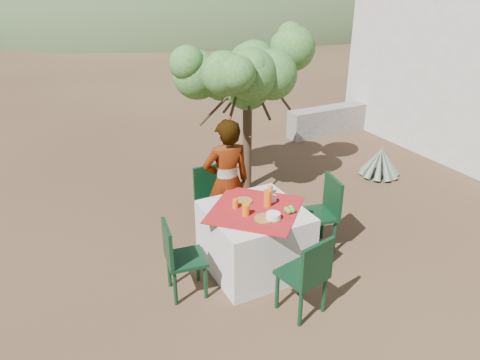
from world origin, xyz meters
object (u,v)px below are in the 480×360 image
table (255,239)px  juice_pitcher (268,198)px  chair_near (308,273)px  person (227,183)px  chair_left (179,256)px  chair_far (212,197)px  agave (380,163)px  chair_right (323,210)px  shrub_tree (250,80)px

table → juice_pitcher: bearing=1.5°
chair_near → person: (-0.09, 1.61, 0.31)m
table → juice_pitcher: size_ratio=6.86×
chair_left → table: bearing=-78.0°
chair_far → chair_left: chair_far is taller
chair_near → juice_pitcher: juice_pitcher is taller
chair_far → agave: (3.14, 0.33, -0.26)m
chair_right → agave: (2.10, 1.28, -0.28)m
chair_far → chair_left: size_ratio=1.04×
shrub_tree → juice_pitcher: bearing=-112.5°
chair_near → chair_left: size_ratio=1.04×
table → person: size_ratio=0.81×
chair_left → shrub_tree: (1.89, 2.01, 1.20)m
table → chair_near: chair_near is taller
chair_far → chair_near: (0.17, -1.89, -0.00)m
chair_left → shrub_tree: 3.01m
table → shrub_tree: bearing=63.7°
chair_right → person: person is taller
chair_left → chair_near: bearing=-122.8°
person → shrub_tree: shrub_tree is taller
chair_left → person: bearing=-42.6°
chair_far → chair_near: size_ratio=1.00×
chair_right → shrub_tree: size_ratio=0.43×
chair_far → person: bearing=-73.8°
table → person: person is taller
table → chair_far: bearing=95.6°
table → chair_far: 0.97m
chair_right → chair_far: bearing=-121.5°
chair_far → shrub_tree: bearing=44.1°
chair_far → juice_pitcher: size_ratio=4.68×
shrub_tree → agave: shrub_tree is taller
table → chair_near: 0.94m
shrub_tree → juice_pitcher: 2.25m
table → agave: (3.04, 1.29, -0.15)m
chair_near → chair_left: bearing=-52.0°
chair_right → person: (-0.96, 0.67, 0.29)m
chair_far → agave: size_ratio=1.27×
chair_right → shrub_tree: 2.26m
shrub_tree → agave: size_ratio=3.05×
chair_right → agave: 2.48m
shrub_tree → agave: bearing=-17.4°
chair_near → shrub_tree: size_ratio=0.42×
shrub_tree → agave: 2.62m
chair_left → agave: size_ratio=1.23×
chair_right → juice_pitcher: 0.85m
chair_left → agave: 4.20m
chair_far → juice_pitcher: juice_pitcher is taller
table → chair_right: 0.95m
table → chair_far: size_ratio=1.47×
table → agave: size_ratio=1.87×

